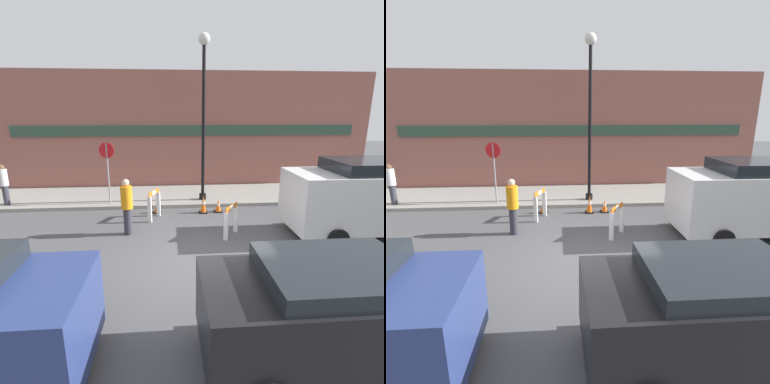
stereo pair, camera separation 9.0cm
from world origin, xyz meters
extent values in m
plane|color=#4C4C4F|center=(0.00, 0.00, 0.00)|extent=(60.00, 60.00, 0.00)
cube|color=gray|center=(0.00, 6.13, 0.07)|extent=(18.00, 3.27, 0.14)
cube|color=#93564C|center=(0.00, 7.85, 2.75)|extent=(18.00, 0.12, 5.50)
cube|color=#2D4738|center=(0.00, 7.74, 2.80)|extent=(16.20, 0.10, 0.50)
cylinder|color=black|center=(0.42, 5.20, 0.26)|extent=(0.29, 0.29, 0.24)
cylinder|color=black|center=(0.42, 5.20, 3.10)|extent=(0.13, 0.13, 5.92)
sphere|color=silver|center=(0.42, 5.20, 6.23)|extent=(0.44, 0.44, 0.44)
cylinder|color=gray|center=(-3.33, 4.98, 1.32)|extent=(0.06, 0.06, 2.37)
cylinder|color=red|center=(-3.33, 4.98, 2.24)|extent=(0.59, 0.15, 0.60)
cube|color=white|center=(-1.37, 3.69, 0.45)|extent=(0.14, 0.11, 0.89)
cube|color=white|center=(-1.65, 3.06, 0.45)|extent=(0.14, 0.11, 0.89)
cube|color=orange|center=(-1.51, 3.37, 0.97)|extent=(0.33, 0.70, 0.15)
cube|color=white|center=(-1.51, 3.37, 0.97)|extent=(0.12, 0.22, 0.14)
cube|color=white|center=(0.66, 1.38, 0.42)|extent=(0.14, 0.13, 0.84)
cube|color=white|center=(1.08, 1.96, 0.42)|extent=(0.14, 0.13, 0.84)
cube|color=orange|center=(0.87, 1.67, 0.92)|extent=(0.48, 0.65, 0.15)
cube|color=white|center=(0.87, 1.67, 0.92)|extent=(0.16, 0.21, 0.14)
cube|color=black|center=(-1.43, 4.00, 0.02)|extent=(0.30, 0.30, 0.04)
cone|color=orange|center=(-1.43, 4.00, 0.26)|extent=(0.23, 0.22, 0.43)
cylinder|color=white|center=(-1.43, 4.00, 0.28)|extent=(0.13, 0.13, 0.06)
cube|color=black|center=(0.86, 3.93, 0.02)|extent=(0.30, 0.30, 0.04)
cone|color=orange|center=(0.86, 3.93, 0.26)|extent=(0.23, 0.22, 0.44)
cylinder|color=white|center=(0.86, 3.93, 0.28)|extent=(0.13, 0.13, 0.06)
cube|color=black|center=(0.28, 3.89, 0.02)|extent=(0.30, 0.30, 0.04)
cone|color=orange|center=(0.28, 3.89, 0.35)|extent=(0.22, 0.22, 0.62)
cylinder|color=white|center=(0.28, 3.89, 0.38)|extent=(0.13, 0.13, 0.09)
cylinder|color=#33333D|center=(-2.26, 2.07, 0.42)|extent=(0.31, 0.31, 0.83)
cylinder|color=orange|center=(-2.26, 2.07, 1.18)|extent=(0.43, 0.43, 0.69)
sphere|color=beige|center=(-2.26, 2.07, 1.64)|extent=(0.27, 0.27, 0.22)
cylinder|color=#33333D|center=(-7.29, 5.05, 0.53)|extent=(0.23, 0.23, 0.77)
cylinder|color=silver|center=(-7.29, 5.05, 1.24)|extent=(0.31, 0.31, 0.65)
sphere|color=#8E6647|center=(-7.29, 5.05, 1.66)|extent=(0.21, 0.21, 0.21)
cylinder|color=black|center=(-2.97, -2.23, 0.30)|extent=(0.60, 0.18, 0.60)
cube|color=black|center=(1.33, -3.12, 0.85)|extent=(3.82, 1.70, 1.10)
cube|color=#1E2328|center=(1.33, -3.12, 1.40)|extent=(2.10, 1.56, 0.50)
cylinder|color=black|center=(2.52, -2.28, 0.30)|extent=(0.60, 0.18, 0.60)
cylinder|color=black|center=(0.15, -2.28, 0.30)|extent=(0.60, 0.18, 0.60)
cube|color=white|center=(5.20, 1.52, 1.13)|extent=(5.19, 1.95, 1.66)
cube|color=#1E2328|center=(5.20, 1.52, 1.96)|extent=(2.86, 1.80, 0.70)
cylinder|color=black|center=(3.59, 2.49, 0.30)|extent=(0.60, 0.18, 0.60)
cylinder|color=black|center=(3.59, 0.54, 0.30)|extent=(0.60, 0.18, 0.60)
camera|label=1|loc=(-1.00, -6.68, 3.68)|focal=28.00mm
camera|label=2|loc=(-0.91, -6.69, 3.68)|focal=28.00mm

